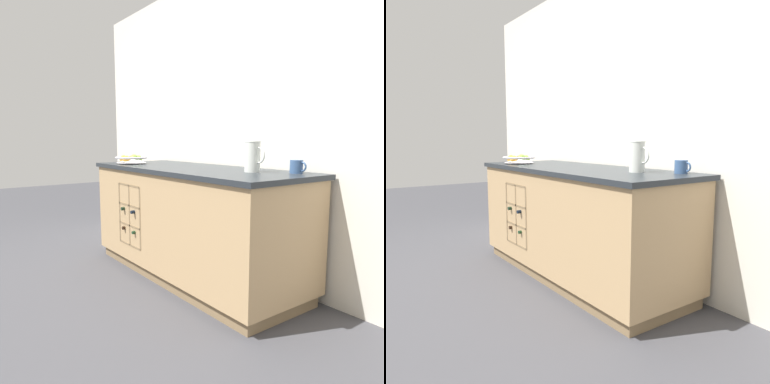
{
  "view_description": "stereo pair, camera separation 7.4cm",
  "coord_description": "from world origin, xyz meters",
  "views": [
    {
      "loc": [
        2.38,
        -1.77,
        1.12
      ],
      "look_at": [
        0.0,
        0.0,
        0.7
      ],
      "focal_mm": 35.0,
      "sensor_mm": 36.0,
      "label": 1
    },
    {
      "loc": [
        2.43,
        -1.71,
        1.12
      ],
      "look_at": [
        0.0,
        0.0,
        0.7
      ],
      "focal_mm": 35.0,
      "sensor_mm": 36.0,
      "label": 2
    }
  ],
  "objects": [
    {
      "name": "kitchen_island",
      "position": [
        -0.0,
        -0.0,
        0.45
      ],
      "size": [
        2.05,
        0.77,
        0.9
      ],
      "color": "olive",
      "rests_on": "ground_plane"
    },
    {
      "name": "white_pitcher",
      "position": [
        0.58,
        0.08,
        1.01
      ],
      "size": [
        0.17,
        0.11,
        0.21
      ],
      "color": "silver",
      "rests_on": "kitchen_island"
    },
    {
      "name": "ground_plane",
      "position": [
        0.0,
        0.0,
        0.0
      ],
      "size": [
        14.0,
        14.0,
        0.0
      ],
      "primitive_type": "plane",
      "color": "#424247"
    },
    {
      "name": "ceramic_mug",
      "position": [
        0.82,
        0.25,
        0.94
      ],
      "size": [
        0.12,
        0.09,
        0.09
      ],
      "color": "#385684",
      "rests_on": "kitchen_island"
    },
    {
      "name": "back_wall",
      "position": [
        0.0,
        0.43,
        1.27
      ],
      "size": [
        4.41,
        0.06,
        2.55
      ],
      "primitive_type": "cube",
      "color": "silver",
      "rests_on": "ground_plane"
    },
    {
      "name": "fruit_bowl",
      "position": [
        -0.7,
        -0.17,
        0.94
      ],
      "size": [
        0.29,
        0.29,
        0.09
      ],
      "color": "silver",
      "rests_on": "kitchen_island"
    }
  ]
}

